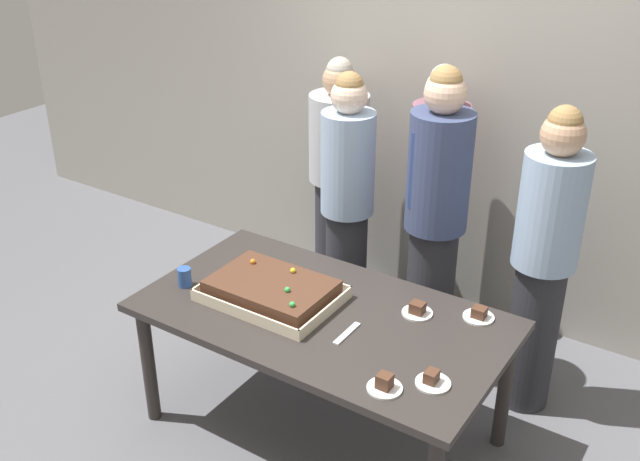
% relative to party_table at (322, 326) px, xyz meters
% --- Properties ---
extents(ground_plane, '(12.00, 12.00, 0.00)m').
position_rel_party_table_xyz_m(ground_plane, '(0.00, 0.00, -0.65)').
color(ground_plane, '#5B5B60').
extents(interior_back_panel, '(8.00, 0.12, 3.00)m').
position_rel_party_table_xyz_m(interior_back_panel, '(0.00, 1.60, 0.85)').
color(interior_back_panel, '#9E998E').
rests_on(interior_back_panel, ground_plane).
extents(party_table, '(1.78, 0.98, 0.73)m').
position_rel_party_table_xyz_m(party_table, '(0.00, 0.00, 0.00)').
color(party_table, '#2D2826').
rests_on(party_table, ground_plane).
extents(sheet_cake, '(0.66, 0.47, 0.12)m').
position_rel_party_table_xyz_m(sheet_cake, '(-0.28, -0.03, 0.13)').
color(sheet_cake, beige).
rests_on(sheet_cake, party_table).
extents(plated_slice_near_left, '(0.15, 0.15, 0.06)m').
position_rel_party_table_xyz_m(plated_slice_near_left, '(0.68, -0.20, 0.10)').
color(plated_slice_near_left, white).
rests_on(plated_slice_near_left, party_table).
extents(plated_slice_near_right, '(0.15, 0.15, 0.06)m').
position_rel_party_table_xyz_m(plated_slice_near_right, '(0.65, 0.37, 0.10)').
color(plated_slice_near_right, white).
rests_on(plated_slice_near_right, party_table).
extents(plated_slice_far_left, '(0.15, 0.15, 0.06)m').
position_rel_party_table_xyz_m(plated_slice_far_left, '(0.39, 0.24, 0.10)').
color(plated_slice_far_left, white).
rests_on(plated_slice_far_left, party_table).
extents(plated_slice_far_right, '(0.15, 0.15, 0.07)m').
position_rel_party_table_xyz_m(plated_slice_far_right, '(0.53, -0.34, 0.10)').
color(plated_slice_far_right, white).
rests_on(plated_slice_far_right, party_table).
extents(drink_cup_nearest, '(0.07, 0.07, 0.10)m').
position_rel_party_table_xyz_m(drink_cup_nearest, '(-0.73, -0.17, 0.13)').
color(drink_cup_nearest, '#2D5199').
rests_on(drink_cup_nearest, party_table).
extents(cake_server_utensil, '(0.03, 0.20, 0.01)m').
position_rel_party_table_xyz_m(cake_server_utensil, '(0.19, -0.09, 0.08)').
color(cake_server_utensil, silver).
rests_on(cake_server_utensil, party_table).
extents(person_serving_front, '(0.37, 0.37, 1.64)m').
position_rel_party_table_xyz_m(person_serving_front, '(-0.66, 1.19, 0.19)').
color(person_serving_front, '#28282D').
rests_on(person_serving_front, ground_plane).
extents(person_green_shirt_behind, '(0.33, 0.33, 1.68)m').
position_rel_party_table_xyz_m(person_green_shirt_behind, '(0.00, 1.24, 0.22)').
color(person_green_shirt_behind, '#28282D').
rests_on(person_green_shirt_behind, ground_plane).
extents(person_striped_tie_right, '(0.33, 0.33, 1.69)m').
position_rel_party_table_xyz_m(person_striped_tie_right, '(0.80, 0.82, 0.23)').
color(person_striped_tie_right, '#28282D').
rests_on(person_striped_tie_right, ground_plane).
extents(person_far_right_suit, '(0.31, 0.31, 1.67)m').
position_rel_party_table_xyz_m(person_far_right_suit, '(-0.37, 0.84, 0.23)').
color(person_far_right_suit, '#28282D').
rests_on(person_far_right_suit, ground_plane).
extents(person_left_edge_reaching, '(0.34, 0.34, 1.79)m').
position_rel_party_table_xyz_m(person_left_edge_reaching, '(0.20, 0.80, 0.29)').
color(person_left_edge_reaching, '#28282D').
rests_on(person_left_edge_reaching, ground_plane).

